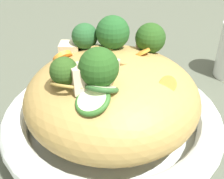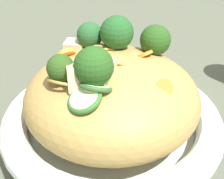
# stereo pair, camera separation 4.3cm
# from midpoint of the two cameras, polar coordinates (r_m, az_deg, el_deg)

# --- Properties ---
(ground_plane) EXTENTS (3.00, 3.00, 0.00)m
(ground_plane) POSITION_cam_midpoint_polar(r_m,az_deg,el_deg) (0.48, -2.56, -9.61)
(ground_plane) COLOR #4E5344
(serving_bowl) EXTENTS (0.33, 0.33, 0.06)m
(serving_bowl) POSITION_cam_midpoint_polar(r_m,az_deg,el_deg) (0.46, -2.65, -6.68)
(serving_bowl) COLOR white
(serving_bowl) RESTS_ON ground_plane
(noodle_heap) EXTENTS (0.25, 0.25, 0.14)m
(noodle_heap) POSITION_cam_midpoint_polar(r_m,az_deg,el_deg) (0.43, -2.83, -1.41)
(noodle_heap) COLOR #AC8A49
(noodle_heap) RESTS_ON serving_bowl
(broccoli_florets) EXTENTS (0.16, 0.17, 0.07)m
(broccoli_florets) POSITION_cam_midpoint_polar(r_m,az_deg,el_deg) (0.41, -3.48, 8.23)
(broccoli_florets) COLOR #8EB671
(broccoli_florets) RESTS_ON serving_bowl
(carrot_coins) EXTENTS (0.17, 0.15, 0.03)m
(carrot_coins) POSITION_cam_midpoint_polar(r_m,az_deg,el_deg) (0.41, -3.38, 5.00)
(carrot_coins) COLOR orange
(carrot_coins) RESTS_ON serving_bowl
(zucchini_slices) EXTENTS (0.07, 0.20, 0.03)m
(zucchini_slices) POSITION_cam_midpoint_polar(r_m,az_deg,el_deg) (0.38, -6.57, 2.33)
(zucchini_slices) COLOR beige
(zucchini_slices) RESTS_ON serving_bowl
(chicken_chunks) EXTENTS (0.15, 0.16, 0.04)m
(chicken_chunks) POSITION_cam_midpoint_polar(r_m,az_deg,el_deg) (0.40, -5.66, 4.69)
(chicken_chunks) COLOR beige
(chicken_chunks) RESTS_ON serving_bowl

